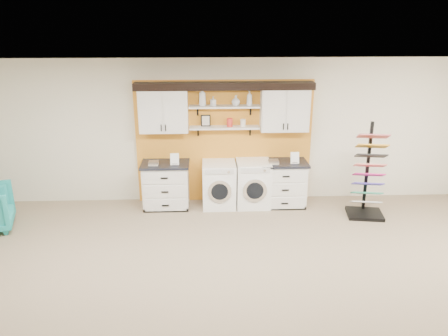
{
  "coord_description": "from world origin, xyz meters",
  "views": [
    {
      "loc": [
        -0.35,
        -4.23,
        3.5
      ],
      "look_at": [
        -0.07,
        2.3,
        1.24
      ],
      "focal_mm": 35.0,
      "sensor_mm": 36.0,
      "label": 1
    }
  ],
  "objects_px": {
    "base_cabinet_left": "(166,185)",
    "base_cabinet_right": "(283,183)",
    "sample_rack": "(367,188)",
    "dryer": "(253,183)",
    "washer": "(219,184)"
  },
  "relations": [
    {
      "from": "base_cabinet_right",
      "to": "washer",
      "type": "distance_m",
      "value": 1.24
    },
    {
      "from": "base_cabinet_right",
      "to": "sample_rack",
      "type": "height_order",
      "value": "sample_rack"
    },
    {
      "from": "base_cabinet_left",
      "to": "sample_rack",
      "type": "xyz_separation_m",
      "value": [
        3.72,
        -0.56,
        0.1
      ]
    },
    {
      "from": "base_cabinet_left",
      "to": "base_cabinet_right",
      "type": "relative_size",
      "value": 1.01
    },
    {
      "from": "base_cabinet_left",
      "to": "base_cabinet_right",
      "type": "xyz_separation_m",
      "value": [
        2.26,
        0.0,
        -0.0
      ]
    },
    {
      "from": "base_cabinet_left",
      "to": "washer",
      "type": "bearing_deg",
      "value": -0.19
    },
    {
      "from": "base_cabinet_right",
      "to": "dryer",
      "type": "xyz_separation_m",
      "value": [
        -0.58,
        -0.0,
        0.01
      ]
    },
    {
      "from": "base_cabinet_right",
      "to": "base_cabinet_left",
      "type": "bearing_deg",
      "value": -180.0
    },
    {
      "from": "washer",
      "to": "dryer",
      "type": "xyz_separation_m",
      "value": [
        0.66,
        0.0,
        0.01
      ]
    },
    {
      "from": "base_cabinet_right",
      "to": "dryer",
      "type": "relative_size",
      "value": 1.01
    },
    {
      "from": "dryer",
      "to": "sample_rack",
      "type": "height_order",
      "value": "sample_rack"
    },
    {
      "from": "dryer",
      "to": "base_cabinet_left",
      "type": "bearing_deg",
      "value": 179.88
    },
    {
      "from": "base_cabinet_left",
      "to": "sample_rack",
      "type": "relative_size",
      "value": 0.52
    },
    {
      "from": "base_cabinet_left",
      "to": "sample_rack",
      "type": "height_order",
      "value": "sample_rack"
    },
    {
      "from": "sample_rack",
      "to": "base_cabinet_right",
      "type": "bearing_deg",
      "value": 168.14
    }
  ]
}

